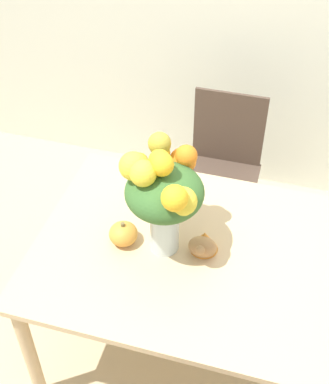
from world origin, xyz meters
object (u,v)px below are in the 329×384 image
(flower_vase, at_px, (164,191))
(pumpkin, at_px, (123,234))
(dining_chair_near_window, at_px, (222,171))
(turkey_figurine, at_px, (203,243))

(flower_vase, bearing_deg, pumpkin, -170.66)
(pumpkin, relative_size, dining_chair_near_window, 0.13)
(flower_vase, height_order, pumpkin, flower_vase)
(pumpkin, bearing_deg, turkey_figurine, 6.83)
(dining_chair_near_window, bearing_deg, turkey_figurine, -85.63)
(flower_vase, relative_size, turkey_figurine, 3.14)
(flower_vase, xyz_separation_m, dining_chair_near_window, (0.10, 0.86, -0.57))
(pumpkin, bearing_deg, flower_vase, 9.34)
(flower_vase, relative_size, dining_chair_near_window, 0.56)
(flower_vase, bearing_deg, dining_chair_near_window, 83.60)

